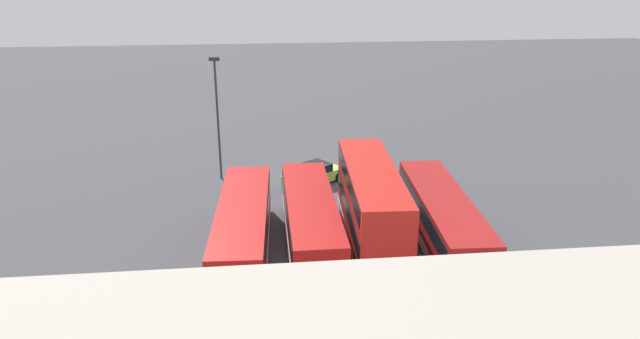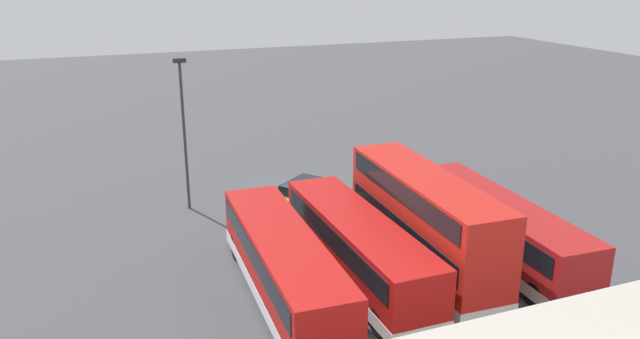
% 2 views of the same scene
% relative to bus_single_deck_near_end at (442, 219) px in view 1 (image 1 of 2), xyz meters
% --- Properties ---
extents(ground_plane, '(140.00, 140.00, 0.00)m').
position_rel_bus_single_deck_near_end_xyz_m(ground_plane, '(5.44, -11.77, -1.62)').
color(ground_plane, '#47474C').
extents(bus_single_deck_near_end, '(3.12, 11.94, 2.95)m').
position_rel_bus_single_deck_near_end_xyz_m(bus_single_deck_near_end, '(0.00, 0.00, 0.00)').
color(bus_single_deck_near_end, '#A51919').
rests_on(bus_single_deck_near_end, ground).
extents(bus_double_decker_second, '(3.05, 11.09, 4.55)m').
position_rel_bus_single_deck_near_end_xyz_m(bus_double_decker_second, '(3.87, -0.34, 0.82)').
color(bus_double_decker_second, red).
rests_on(bus_double_decker_second, ground).
extents(bus_single_deck_third, '(2.64, 11.57, 2.95)m').
position_rel_bus_single_deck_near_end_xyz_m(bus_single_deck_third, '(7.13, -0.45, -0.00)').
color(bus_single_deck_third, '#B71411').
rests_on(bus_single_deck_third, ground).
extents(bus_single_deck_fourth, '(3.14, 12.04, 2.95)m').
position_rel_bus_single_deck_near_end_xyz_m(bus_single_deck_fourth, '(10.73, -0.03, 0.00)').
color(bus_single_deck_fourth, '#B71411').
rests_on(bus_single_deck_fourth, ground).
extents(car_hatchback_silver, '(4.62, 4.14, 1.43)m').
position_rel_bus_single_deck_near_end_xyz_m(car_hatchback_silver, '(6.12, -10.09, -0.92)').
color(car_hatchback_silver, '#A5D14C').
rests_on(car_hatchback_silver, ground).
extents(lamp_post_tall, '(0.70, 0.30, 8.69)m').
position_rel_bus_single_deck_near_end_xyz_m(lamp_post_tall, '(12.57, -11.89, 3.41)').
color(lamp_post_tall, '#38383D').
rests_on(lamp_post_tall, ground).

